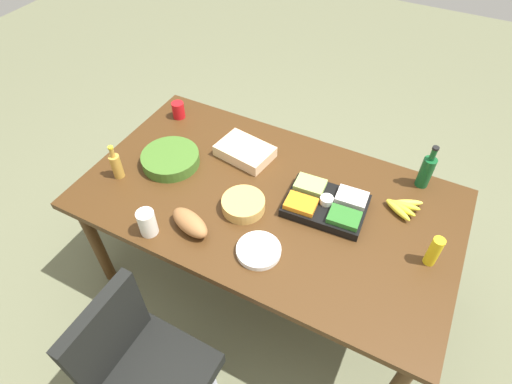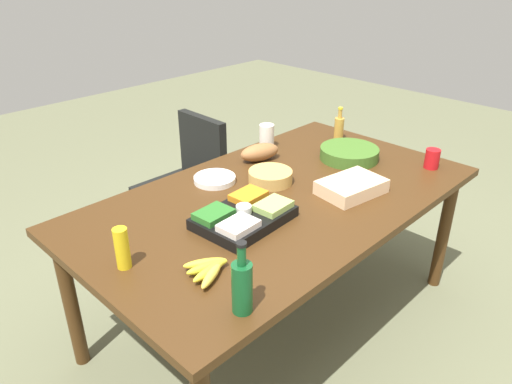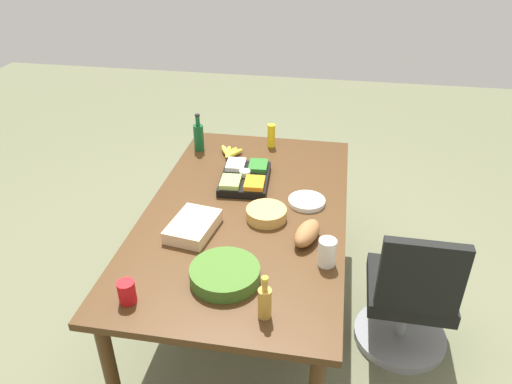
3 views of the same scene
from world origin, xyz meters
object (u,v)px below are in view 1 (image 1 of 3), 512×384
office_chair (150,378)px  dressing_bottle (116,165)px  banana_bunch (402,206)px  salad_bowl (171,159)px  veggie_tray (326,204)px  bread_loaf (190,223)px  sheet_cake (245,151)px  wine_bottle (426,171)px  red_solo_cup (178,110)px  chip_bowl (243,204)px  conference_table (267,206)px  mayo_jar (147,223)px  paper_plate_stack (259,250)px  mustard_bottle (434,251)px

office_chair → dressing_bottle: size_ratio=4.11×
office_chair → dressing_bottle: bearing=132.5°
banana_bunch → salad_bowl: 1.33m
veggie_tray → bread_loaf: bearing=-141.6°
salad_bowl → sheet_cake: 0.44m
office_chair → wine_bottle: bearing=59.2°
red_solo_cup → chip_bowl: bearing=-33.9°
veggie_tray → wine_bottle: 0.59m
veggie_tray → bread_loaf: 0.72m
conference_table → veggie_tray: 0.34m
banana_bunch → sheet_cake: bearing=-179.7°
office_chair → dressing_bottle: dressing_bottle is taller
mayo_jar → dressing_bottle: (-0.40, 0.25, 0.01)m
office_chair → salad_bowl: office_chair is taller
banana_bunch → paper_plate_stack: bearing=-132.9°
red_solo_cup → mustard_bottle: (1.72, -0.40, 0.03)m
veggie_tray → wine_bottle: (0.42, 0.42, 0.07)m
red_solo_cup → chip_bowl: (0.77, -0.52, -0.02)m
office_chair → paper_plate_stack: (0.27, 0.64, 0.46)m
office_chair → veggie_tray: bearing=66.3°
salad_bowl → chip_bowl: size_ratio=1.46×
veggie_tray → red_solo_cup: red_solo_cup is taller
office_chair → red_solo_cup: 1.61m
veggie_tray → mustard_bottle: mustard_bottle is taller
red_solo_cup → dressing_bottle: bearing=-88.6°
banana_bunch → bread_loaf: bearing=-145.9°
paper_plate_stack → office_chair: bearing=-113.2°
sheet_cake → bread_loaf: (0.02, -0.62, 0.02)m
conference_table → mayo_jar: size_ratio=14.10×
wine_bottle → paper_plate_stack: (-0.60, -0.83, -0.09)m
conference_table → wine_bottle: 0.89m
wine_bottle → dressing_bottle: wine_bottle is taller
dressing_bottle → office_chair: bearing=-47.5°
mustard_bottle → wine_bottle: wine_bottle is taller
conference_table → office_chair: (-0.15, -0.99, -0.37)m
veggie_tray → dressing_bottle: bearing=-164.9°
salad_bowl → dressing_bottle: size_ratio=1.54×
conference_table → office_chair: 1.06m
mayo_jar → sheet_cake: mayo_jar is taller
veggie_tray → conference_table: bearing=-168.0°
sheet_cake → mustard_bottle: bearing=-13.0°
banana_bunch → salad_bowl: salad_bowl is taller
banana_bunch → wine_bottle: size_ratio=0.72×
conference_table → salad_bowl: salad_bowl is taller
bread_loaf → dressing_bottle: bearing=166.8°
salad_bowl → chip_bowl: (0.55, -0.11, -0.00)m
chip_bowl → mustard_bottle: bearing=6.7°
veggie_tray → red_solo_cup: (-1.16, 0.32, 0.02)m
mayo_jar → dressing_bottle: dressing_bottle is taller
paper_plate_stack → dressing_bottle: size_ratio=1.00×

